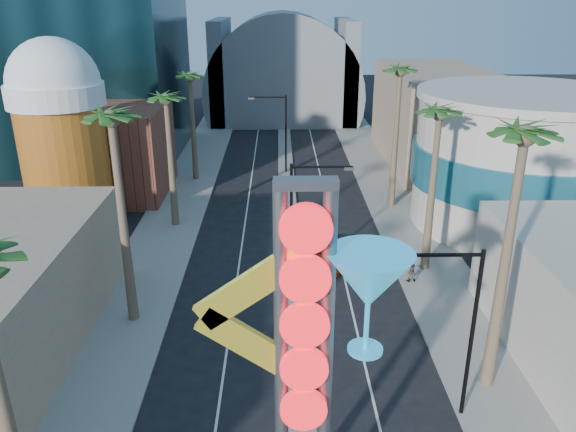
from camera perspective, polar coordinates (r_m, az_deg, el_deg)
The scene contains 20 objects.
sidewalk_west at distance 50.40m, azimuth -10.93°, elevation 1.30°, with size 5.00×100.00×0.15m, color gray.
sidewalk_east at distance 50.68m, azimuth 10.74°, elevation 1.43°, with size 5.00×100.00×0.15m, color gray.
median at distance 52.46m, azimuth -0.12°, elevation 2.52°, with size 1.60×84.00×0.15m, color gray.
brick_filler_west at distance 53.53m, azimuth -17.62°, elevation 6.28°, with size 10.00×10.00×8.00m, color brown.
filler_east at distance 63.08m, azimuth 14.65°, elevation 9.74°, with size 10.00×20.00×10.00m, color #9B8364.
beer_mug at distance 45.62m, azimuth -22.07°, elevation 8.17°, with size 7.00×7.00×14.50m.
turquoise_building at distance 47.15m, azimuth 22.58°, elevation 5.21°, with size 16.60×16.60×10.60m.
canopy at distance 84.57m, azimuth -0.48°, elevation 12.81°, with size 22.00×16.00×22.00m.
neon_sign at distance 17.66m, azimuth 4.34°, elevation -12.61°, with size 6.53×2.60×12.55m.
streetlight_0 at distance 33.93m, azimuth 1.26°, elevation 0.26°, with size 3.79×0.25×8.00m.
streetlight_1 at distance 56.93m, azimuth -0.77°, elevation 9.07°, with size 3.79×0.25×8.00m.
streetlight_2 at distance 24.34m, azimuth 17.30°, elevation -10.10°, with size 3.45×0.25×8.00m.
palm_1 at distance 29.49m, azimuth -17.40°, elevation 8.09°, with size 2.40×2.40×12.70m.
palm_2 at distance 43.09m, azimuth -12.23°, elevation 10.77°, with size 2.40×2.40×11.20m.
palm_3 at distance 54.76m, azimuth -9.91°, elevation 13.16°, with size 2.40×2.40×11.20m.
palm_5 at distance 24.41m, azimuth 22.69°, elevation 5.80°, with size 2.40×2.40×13.20m.
palm_6 at distance 35.71m, azimuth 15.06°, elevation 9.09°, with size 2.40×2.40×11.70m.
palm_7 at distance 47.04m, azimuth 11.29°, elevation 13.38°, with size 2.40×2.40×12.70m.
red_pickup at distance 38.48m, azimuth 3.75°, elevation -3.86°, with size 2.36×5.11×1.42m, color #AE2B0D.
pedestrian_b at distance 36.61m, azimuth 12.32°, elevation -5.36°, with size 0.76×0.59×1.56m, color gray.
Camera 1 is at (-0.74, -11.58, 17.22)m, focal length 35.00 mm.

